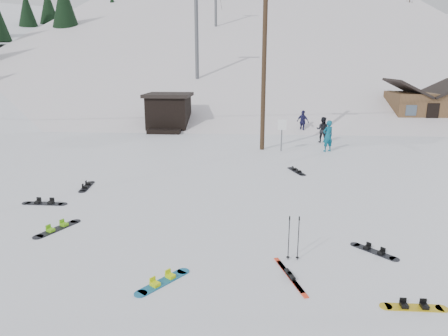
# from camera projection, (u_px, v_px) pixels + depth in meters

# --- Properties ---
(ground) EXTENTS (200.00, 200.00, 0.00)m
(ground) POSITION_uv_depth(u_px,v_px,m) (195.00, 260.00, 10.31)
(ground) COLOR white
(ground) RESTS_ON ground
(ski_slope) EXTENTS (60.00, 85.24, 65.97)m
(ski_slope) POSITION_uv_depth(u_px,v_px,m) (243.00, 169.00, 66.42)
(ski_slope) COLOR silver
(ski_slope) RESTS_ON ground
(ridge_left) EXTENTS (47.54, 95.03, 58.38)m
(ridge_left) POSITION_uv_depth(u_px,v_px,m) (10.00, 170.00, 61.90)
(ridge_left) COLOR white
(ridge_left) RESTS_ON ground
(treeline_crest) EXTENTS (50.00, 6.00, 10.00)m
(treeline_crest) POSITION_uv_depth(u_px,v_px,m) (247.00, 85.00, 93.29)
(treeline_crest) COLOR black
(treeline_crest) RESTS_ON ski_slope
(utility_pole) EXTENTS (2.00, 0.26, 9.00)m
(utility_pole) POSITION_uv_depth(u_px,v_px,m) (264.00, 68.00, 22.49)
(utility_pole) COLOR #3A2819
(utility_pole) RESTS_ON ground
(trail_sign) EXTENTS (0.50, 0.09, 1.85)m
(trail_sign) POSITION_uv_depth(u_px,v_px,m) (282.00, 129.00, 22.87)
(trail_sign) COLOR #595B60
(trail_sign) RESTS_ON ground
(lift_hut) EXTENTS (3.40, 4.10, 2.75)m
(lift_hut) POSITION_uv_depth(u_px,v_px,m) (169.00, 112.00, 30.51)
(lift_hut) COLOR black
(lift_hut) RESTS_ON ground
(lift_tower_near) EXTENTS (2.20, 0.36, 8.00)m
(lift_tower_near) POSITION_uv_depth(u_px,v_px,m) (197.00, 32.00, 37.54)
(lift_tower_near) COLOR #595B60
(lift_tower_near) RESTS_ON ski_slope
(cabin) EXTENTS (5.39, 4.40, 3.77)m
(cabin) POSITION_uv_depth(u_px,v_px,m) (422.00, 108.00, 32.05)
(cabin) COLOR brown
(cabin) RESTS_ON ground
(hero_snowboard) EXTENTS (1.06, 1.33, 0.11)m
(hero_snowboard) POSITION_uv_depth(u_px,v_px,m) (163.00, 281.00, 9.25)
(hero_snowboard) COLOR #176895
(hero_snowboard) RESTS_ON ground
(hero_skis) EXTENTS (0.67, 1.82, 0.10)m
(hero_skis) POSITION_uv_depth(u_px,v_px,m) (290.00, 276.00, 9.50)
(hero_skis) COLOR red
(hero_skis) RESTS_ON ground
(ski_poles) EXTENTS (0.33, 0.09, 1.19)m
(ski_poles) POSITION_uv_depth(u_px,v_px,m) (294.00, 238.00, 10.20)
(ski_poles) COLOR black
(ski_poles) RESTS_ON ground
(board_scatter_a) EXTENTS (1.69, 0.33, 0.12)m
(board_scatter_a) POSITION_uv_depth(u_px,v_px,m) (45.00, 203.00, 14.44)
(board_scatter_a) COLOR black
(board_scatter_a) RESTS_ON ground
(board_scatter_b) EXTENTS (0.45, 1.58, 0.11)m
(board_scatter_b) POSITION_uv_depth(u_px,v_px,m) (87.00, 186.00, 16.42)
(board_scatter_b) COLOR black
(board_scatter_b) RESTS_ON ground
(board_scatter_c) EXTENTS (0.89, 1.55, 0.12)m
(board_scatter_c) POSITION_uv_depth(u_px,v_px,m) (58.00, 228.00, 12.23)
(board_scatter_c) COLOR black
(board_scatter_c) RESTS_ON ground
(board_scatter_d) EXTENTS (1.07, 1.08, 0.10)m
(board_scatter_d) POSITION_uv_depth(u_px,v_px,m) (374.00, 251.00, 10.75)
(board_scatter_d) COLOR black
(board_scatter_d) RESTS_ON ground
(board_scatter_e) EXTENTS (1.40, 0.26, 0.10)m
(board_scatter_e) POSITION_uv_depth(u_px,v_px,m) (414.00, 307.00, 8.28)
(board_scatter_e) COLOR gold
(board_scatter_e) RESTS_ON ground
(board_scatter_f) EXTENTS (0.74, 1.52, 0.11)m
(board_scatter_f) POSITION_uv_depth(u_px,v_px,m) (296.00, 171.00, 18.76)
(board_scatter_f) COLOR black
(board_scatter_f) RESTS_ON ground
(skier_teal) EXTENTS (0.78, 0.69, 1.80)m
(skier_teal) POSITION_uv_depth(u_px,v_px,m) (328.00, 136.00, 22.90)
(skier_teal) COLOR #0A556D
(skier_teal) RESTS_ON ground
(skier_dark) EXTENTS (0.97, 0.87, 1.64)m
(skier_dark) POSITION_uv_depth(u_px,v_px,m) (322.00, 130.00, 25.58)
(skier_dark) COLOR black
(skier_dark) RESTS_ON ground
(skier_pink) EXTENTS (1.29, 0.87, 1.85)m
(skier_pink) POSITION_uv_depth(u_px,v_px,m) (407.00, 116.00, 31.40)
(skier_pink) COLOR #F2555C
(skier_pink) RESTS_ON ground
(skier_navy) EXTENTS (1.01, 0.92, 1.66)m
(skier_navy) POSITION_uv_depth(u_px,v_px,m) (303.00, 122.00, 29.01)
(skier_navy) COLOR #1C1C46
(skier_navy) RESTS_ON ground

